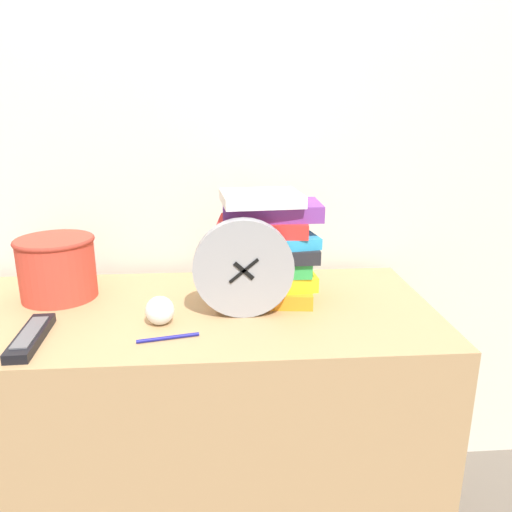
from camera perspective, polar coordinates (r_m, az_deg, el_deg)
wall_back at (r=1.47m, az=-11.82°, el=16.98°), size 6.00×0.04×2.40m
desk at (r=1.41m, az=-11.46°, el=-19.64°), size 1.38×0.54×0.72m
desk_clock at (r=1.13m, az=-1.44°, el=-1.44°), size 0.23×0.04×0.23m
book_stack at (r=1.23m, az=1.47°, el=0.98°), size 0.26×0.21×0.27m
basket at (r=1.34m, az=-21.79°, el=-1.06°), size 0.19×0.19×0.16m
tv_remote at (r=1.14m, az=-24.34°, el=-8.39°), size 0.06×0.20×0.02m
crumpled_paper_ball at (r=1.13m, az=-10.93°, el=-6.12°), size 0.06×0.06×0.06m
pen at (r=1.07m, az=-10.01°, el=-9.19°), size 0.13×0.04×0.01m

